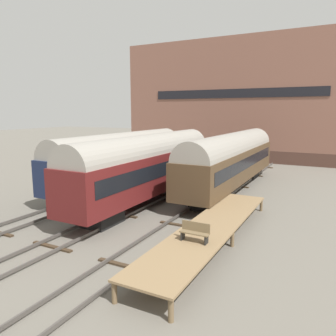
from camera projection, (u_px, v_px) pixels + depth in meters
ground_plane at (91, 229)px, 19.53m from camera, size 200.00×200.00×0.00m
track_left at (39, 216)px, 21.53m from camera, size 2.60×60.00×0.26m
track_middle at (91, 227)px, 19.51m from camera, size 2.60×60.00×0.26m
track_right at (155, 240)px, 17.49m from camera, size 2.60×60.00×0.26m
train_car_navy at (123, 157)px, 29.38m from camera, size 3.14×17.12×5.10m
train_car_maroon at (148, 164)px, 24.78m from camera, size 2.98×17.06×5.26m
train_car_brown at (232, 158)px, 28.91m from camera, size 3.09×18.94×5.09m
station_platform at (211, 227)px, 17.44m from camera, size 2.63×14.28×0.95m
bench at (195, 231)px, 15.25m from camera, size 1.40×0.40×0.91m
warehouse_building at (244, 101)px, 49.87m from camera, size 34.08×11.13×17.05m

